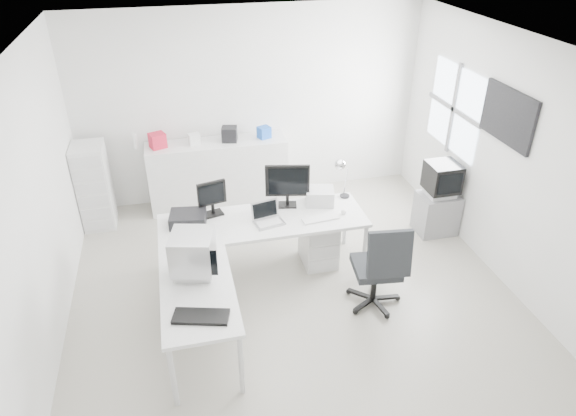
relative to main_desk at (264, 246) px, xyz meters
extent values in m
cube|color=silver|center=(0.24, -0.42, -0.38)|extent=(5.00, 5.00, 0.01)
cube|color=white|center=(0.24, -0.42, 2.42)|extent=(5.00, 5.00, 0.01)
cube|color=silver|center=(0.24, 2.08, 1.02)|extent=(5.00, 0.02, 2.80)
cube|color=silver|center=(-2.26, -0.42, 1.02)|extent=(0.02, 5.00, 2.80)
cube|color=silver|center=(2.74, -0.42, 1.02)|extent=(0.02, 5.00, 2.80)
cube|color=silver|center=(0.70, 0.05, -0.08)|extent=(0.40, 0.50, 0.60)
cube|color=black|center=(-0.85, 0.10, 0.45)|extent=(0.45, 0.37, 0.14)
cube|color=silver|center=(0.65, -0.15, 0.38)|extent=(0.44, 0.18, 0.02)
sphere|color=silver|center=(0.95, -0.10, 0.41)|extent=(0.06, 0.06, 0.06)
cube|color=beige|center=(0.75, 0.22, 0.47)|extent=(0.39, 0.36, 0.19)
cube|color=black|center=(-0.85, -1.50, 0.39)|extent=(0.53, 0.32, 0.03)
cube|color=gray|center=(2.46, 0.36, -0.09)|extent=(0.52, 0.42, 0.57)
cube|color=silver|center=(-0.33, 1.82, 0.12)|extent=(2.00, 0.50, 1.00)
cube|color=red|center=(-1.13, 1.82, 0.73)|extent=(0.26, 0.24, 0.21)
cube|color=silver|center=(-0.63, 1.82, 0.70)|extent=(0.17, 0.16, 0.15)
cube|color=black|center=(-0.13, 1.82, 0.73)|extent=(0.25, 0.23, 0.21)
cube|color=blue|center=(0.37, 1.82, 0.71)|extent=(0.21, 0.20, 0.17)
cylinder|color=silver|center=(-1.43, 1.86, 0.73)|extent=(0.07, 0.07, 0.22)
cube|color=silver|center=(-2.04, 1.62, 0.22)|extent=(0.42, 0.50, 1.20)
camera|label=1|loc=(-0.89, -5.00, 3.51)|focal=32.00mm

